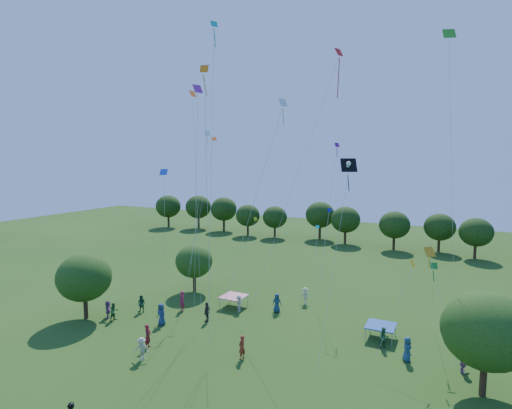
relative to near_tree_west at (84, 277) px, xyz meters
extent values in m
cylinder|color=#422B19|center=(0.00, 0.00, -2.89)|extent=(0.37, 0.37, 1.79)
ellipsoid|color=#274E16|center=(0.00, 0.00, 0.01)|extent=(4.71, 4.71, 4.24)
cylinder|color=#422B19|center=(4.36, 10.42, -2.96)|extent=(0.34, 0.34, 1.65)
ellipsoid|color=#274E16|center=(4.36, 10.42, -0.46)|extent=(3.94, 3.94, 3.54)
cylinder|color=#422B19|center=(30.98, 2.38, -2.82)|extent=(0.40, 0.40, 1.93)
ellipsoid|color=#274E16|center=(30.98, 2.38, 0.30)|extent=(5.07, 5.07, 4.56)
cylinder|color=#422B19|center=(-24.58, 42.10, -2.71)|extent=(0.44, 0.44, 2.15)
ellipsoid|color=#1F3D11|center=(-24.58, 42.10, 0.56)|extent=(5.17, 5.17, 4.65)
cylinder|color=#422B19|center=(-18.12, 43.73, -2.70)|extent=(0.45, 0.45, 2.17)
ellipsoid|color=#1F3D11|center=(-18.12, 43.73, 0.61)|extent=(5.22, 5.22, 4.70)
cylinder|color=#422B19|center=(-11.82, 43.39, -2.71)|extent=(0.44, 0.44, 2.15)
ellipsoid|color=#1F3D11|center=(-11.82, 43.39, 0.57)|extent=(5.17, 5.17, 4.65)
cylinder|color=#422B19|center=(-5.24, 41.11, -2.85)|extent=(0.38, 0.38, 1.87)
ellipsoid|color=#1F3D11|center=(-5.24, 41.11, -0.01)|extent=(4.48, 4.48, 4.03)
cylinder|color=#422B19|center=(-0.02, 41.72, -2.86)|extent=(0.38, 0.38, 1.84)
ellipsoid|color=#1F3D11|center=(-0.02, 41.72, -0.06)|extent=(4.42, 4.42, 3.98)
cylinder|color=#422B19|center=(7.71, 44.12, -2.71)|extent=(0.44, 0.44, 2.14)
ellipsoid|color=#1F3D11|center=(7.71, 44.12, 0.55)|extent=(5.14, 5.14, 4.63)
cylinder|color=#422B19|center=(12.81, 41.94, -2.77)|extent=(0.42, 0.42, 2.03)
ellipsoid|color=#1F3D11|center=(12.81, 41.94, 0.31)|extent=(4.86, 4.86, 4.37)
cylinder|color=#422B19|center=(20.79, 40.83, -2.80)|extent=(0.40, 0.40, 1.96)
ellipsoid|color=#1F3D11|center=(20.79, 40.83, 0.18)|extent=(4.71, 4.71, 4.24)
cylinder|color=#422B19|center=(27.16, 42.36, -2.83)|extent=(0.39, 0.39, 1.91)
ellipsoid|color=#1F3D11|center=(27.16, 42.36, 0.08)|extent=(4.59, 4.59, 4.13)
cylinder|color=#422B19|center=(31.96, 40.19, -2.84)|extent=(0.39, 0.39, 1.89)
ellipsoid|color=#1F3D11|center=(31.96, 40.19, 0.03)|extent=(4.54, 4.54, 4.08)
cube|color=red|center=(10.42, 8.32, -2.73)|extent=(2.20, 2.20, 0.08)
cylinder|color=#999999|center=(9.42, 7.32, -3.23)|extent=(0.05, 0.05, 1.10)
cylinder|color=#999999|center=(11.42, 7.32, -3.23)|extent=(0.05, 0.05, 1.10)
cylinder|color=#999999|center=(9.42, 9.32, -3.23)|extent=(0.05, 0.05, 1.10)
cylinder|color=#999999|center=(11.42, 9.32, -3.23)|extent=(0.05, 0.05, 1.10)
cube|color=#174696|center=(24.19, 7.61, -2.73)|extent=(2.20, 2.20, 0.08)
cylinder|color=#999999|center=(23.19, 6.61, -3.23)|extent=(0.05, 0.05, 1.10)
cylinder|color=#999999|center=(25.19, 6.61, -3.23)|extent=(0.05, 0.05, 1.10)
cylinder|color=#999999|center=(23.19, 8.61, -3.23)|extent=(0.05, 0.05, 1.10)
cylinder|color=#999999|center=(25.19, 8.61, -3.23)|extent=(0.05, 0.05, 1.10)
imported|color=navy|center=(26.45, 4.74, -2.91)|extent=(0.84, 0.98, 1.75)
imported|color=maroon|center=(15.91, -0.17, -2.92)|extent=(0.53, 0.72, 1.74)
imported|color=#265930|center=(24.70, 6.00, -2.98)|extent=(0.90, 0.76, 1.61)
imported|color=beige|center=(11.45, 7.46, -3.00)|extent=(0.98, 1.10, 1.57)
imported|color=#3E3831|center=(29.58, 9.43, -2.93)|extent=(0.95, 1.09, 1.71)
imported|color=#844F88|center=(1.65, 0.99, -3.00)|extent=(1.42, 1.40, 1.58)
imported|color=navy|center=(6.95, 1.90, -2.84)|extent=(1.02, 0.70, 1.89)
imported|color=maroon|center=(8.77, -1.83, -2.88)|extent=(0.62, 0.77, 1.81)
imported|color=#204C30|center=(3.44, 3.33, -2.97)|extent=(0.89, 0.64, 1.63)
imported|color=#AEA78B|center=(9.66, -3.47, -2.96)|extent=(1.18, 0.79, 1.66)
imported|color=#3C3430|center=(10.06, 4.24, -2.91)|extent=(0.60, 1.08, 1.76)
imported|color=#A6609D|center=(29.97, 4.87, -2.99)|extent=(0.56, 1.49, 1.59)
imported|color=navy|center=(14.66, 8.95, -2.90)|extent=(0.93, 0.59, 1.77)
imported|color=maroon|center=(6.58, 5.29, -2.84)|extent=(0.84, 0.74, 1.89)
imported|color=#2B662C|center=(2.58, 0.81, -2.98)|extent=(0.55, 0.85, 1.61)
imported|color=beige|center=(16.30, 12.15, -2.96)|extent=(1.12, 0.59, 1.66)
cube|color=black|center=(21.98, 4.89, 9.93)|extent=(1.29, 1.07, 0.97)
cube|color=black|center=(21.98, 4.94, 8.62)|extent=(0.14, 0.27, 1.18)
sphere|color=white|center=(21.98, 4.83, 10.03)|extent=(0.36, 0.36, 0.36)
cylinder|color=white|center=(21.98, 4.83, 9.75)|extent=(0.26, 0.50, 0.32)
cylinder|color=white|center=(21.98, 4.83, 9.75)|extent=(0.26, 0.50, 0.32)
cylinder|color=beige|center=(21.99, 1.42, 3.49)|extent=(0.05, 6.95, 11.95)
cube|color=red|center=(20.31, 7.67, 18.61)|extent=(0.61, 0.81, 0.63)
cube|color=red|center=(20.31, 7.72, 16.66)|extent=(0.31, 0.61, 2.94)
cylinder|color=beige|center=(17.51, 5.14, 7.91)|extent=(5.63, 5.10, 20.80)
cube|color=#EE4C0E|center=(5.29, 13.24, 12.56)|extent=(0.65, 0.65, 0.40)
cylinder|color=beige|center=(5.94, 9.37, 4.92)|extent=(1.33, 7.74, 14.83)
cube|color=yellow|center=(26.52, 5.21, 3.16)|extent=(0.33, 0.56, 0.48)
cylinder|color=beige|center=(25.66, 3.62, 0.23)|extent=(1.74, 3.20, 5.43)
cube|color=orange|center=(27.54, 5.98, 3.91)|extent=(0.85, 0.85, 0.62)
cube|color=orange|center=(27.54, 6.03, 3.08)|extent=(0.06, 0.16, 0.69)
cylinder|color=beige|center=(28.62, 4.24, 0.55)|extent=(2.18, 3.49, 6.09)
cube|color=#288B19|center=(28.10, 4.05, 17.98)|extent=(0.83, 0.63, 0.62)
cylinder|color=beige|center=(28.79, 3.49, 7.59)|extent=(1.39, 1.16, 20.16)
cube|color=blue|center=(10.09, -1.12, 9.44)|extent=(0.63, 0.53, 0.41)
cylinder|color=beige|center=(9.45, -0.38, 3.37)|extent=(1.29, 1.51, 11.71)
cube|color=#88178F|center=(11.51, 1.25, 15.53)|extent=(0.59, 0.79, 0.63)
cylinder|color=beige|center=(10.73, 1.86, 6.37)|extent=(1.58, 1.24, 17.72)
cube|color=white|center=(5.42, 11.70, 13.05)|extent=(0.57, 0.67, 0.56)
cube|color=white|center=(5.42, 11.75, 12.08)|extent=(0.12, 0.27, 1.15)
cylinder|color=beige|center=(6.16, 8.65, 5.15)|extent=(1.50, 6.14, 15.28)
cube|color=#0DCBC9|center=(16.70, 14.37, 3.58)|extent=(0.39, 0.27, 0.30)
cylinder|color=beige|center=(17.06, 12.79, 0.47)|extent=(0.74, 3.19, 5.92)
cube|color=#DA580C|center=(9.70, 3.18, 15.57)|extent=(0.41, 0.63, 0.50)
cylinder|color=beige|center=(10.03, 3.04, 6.42)|extent=(0.68, 0.31, 17.81)
cube|color=orange|center=(16.26, -4.98, 15.28)|extent=(0.51, 0.34, 0.43)
cube|color=orange|center=(16.26, -4.93, 14.39)|extent=(0.17, 0.26, 1.18)
cylinder|color=beige|center=(15.28, -3.33, 6.30)|extent=(1.99, 3.32, 17.57)
cube|color=#BDD412|center=(11.79, 10.24, 4.63)|extent=(0.30, 0.39, 0.33)
cylinder|color=beige|center=(11.19, 8.32, 1.00)|extent=(1.21, 3.85, 6.97)
cube|color=#167B25|center=(27.83, 6.96, 2.72)|extent=(0.53, 0.38, 0.42)
cube|color=#167B25|center=(27.83, 7.01, 1.96)|extent=(0.15, 0.21, 0.89)
cylinder|color=beige|center=(27.75, 9.31, 0.02)|extent=(0.16, 4.71, 5.01)
cube|color=#1812BB|center=(18.98, 10.64, 5.84)|extent=(0.37, 0.33, 0.29)
cylinder|color=beige|center=(18.42, 10.95, 1.61)|extent=(1.16, 0.62, 8.19)
cube|color=#831580|center=(18.26, 15.35, 11.77)|extent=(0.50, 0.54, 0.43)
cube|color=#831580|center=(18.26, 15.40, 10.99)|extent=(0.09, 0.22, 0.94)
cylinder|color=beige|center=(18.08, 13.24, 4.54)|extent=(0.39, 4.23, 14.06)
cube|color=silver|center=(20.09, -2.94, 13.48)|extent=(0.47, 0.56, 0.44)
cube|color=silver|center=(20.09, -2.89, 12.72)|extent=(0.11, 0.21, 0.89)
cylinder|color=beige|center=(17.20, -2.33, 5.40)|extent=(5.81, 1.22, 15.77)
cube|color=#0BB2A1|center=(14.06, -0.43, 19.26)|extent=(0.47, 0.51, 0.42)
cube|color=#0BB2A1|center=(14.06, -0.38, 18.39)|extent=(0.10, 0.26, 1.14)
cylinder|color=beige|center=(14.16, -1.20, 8.29)|extent=(0.21, 1.57, 21.55)
camera|label=1|loc=(28.85, -23.86, 10.34)|focal=28.00mm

